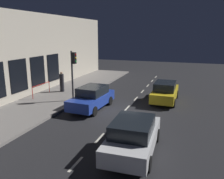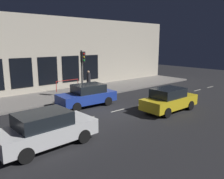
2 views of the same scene
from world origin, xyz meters
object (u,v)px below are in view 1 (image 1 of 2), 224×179
(parked_car_0, at_px, (165,92))
(parked_car_2, at_px, (133,136))
(traffic_light, at_px, (73,67))
(pedestrian_1, at_px, (62,82))
(parked_car_1, at_px, (92,98))

(parked_car_0, relative_size, parked_car_2, 0.95)
(traffic_light, xyz_separation_m, pedestrian_1, (2.43, -2.22, -1.81))
(traffic_light, xyz_separation_m, parked_car_0, (-6.54, -2.55, -2.00))
(parked_car_1, xyz_separation_m, parked_car_2, (-4.31, 5.15, 0.00))
(traffic_light, relative_size, parked_car_0, 0.90)
(parked_car_0, bearing_deg, parked_car_1, -143.28)
(traffic_light, bearing_deg, parked_car_0, -158.71)
(parked_car_1, xyz_separation_m, pedestrian_1, (4.30, -3.11, 0.19))
(parked_car_0, xyz_separation_m, parked_car_1, (4.67, 3.43, 0.00))
(parked_car_0, xyz_separation_m, pedestrian_1, (8.97, 0.33, 0.19))
(parked_car_1, distance_m, pedestrian_1, 5.31)
(pedestrian_1, bearing_deg, parked_car_2, -64.39)
(parked_car_0, xyz_separation_m, parked_car_2, (0.36, 8.59, 0.00))
(traffic_light, relative_size, parked_car_2, 0.86)
(parked_car_0, bearing_deg, traffic_light, -158.32)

